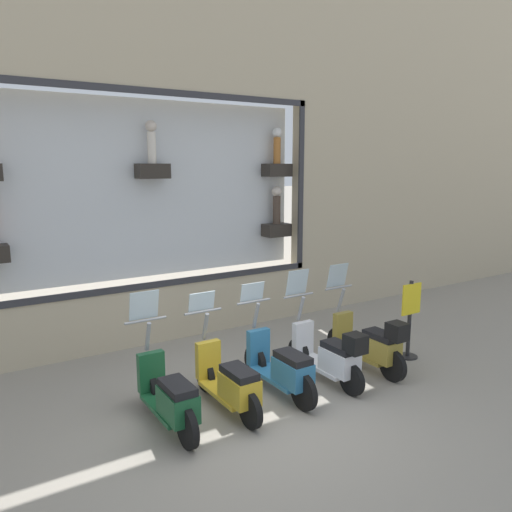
{
  "coord_description": "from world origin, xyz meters",
  "views": [
    {
      "loc": [
        -5.42,
        3.49,
        3.42
      ],
      "look_at": [
        1.73,
        -1.06,
        1.86
      ],
      "focal_mm": 35.0,
      "sensor_mm": 36.0,
      "label": 1
    }
  ],
  "objects_px": {
    "shop_sign_post": "(410,317)",
    "scooter_white_1": "(330,355)",
    "scooter_teal_2": "(281,367)",
    "scooter_yellow_3": "(229,382)",
    "scooter_green_4": "(169,397)",
    "scooter_olive_0": "(371,343)"
  },
  "relations": [
    {
      "from": "scooter_teal_2",
      "to": "scooter_white_1",
      "type": "bearing_deg",
      "value": -94.11
    },
    {
      "from": "shop_sign_post",
      "to": "scooter_white_1",
      "type": "bearing_deg",
      "value": 92.11
    },
    {
      "from": "scooter_teal_2",
      "to": "shop_sign_post",
      "type": "height_order",
      "value": "scooter_teal_2"
    },
    {
      "from": "scooter_olive_0",
      "to": "scooter_yellow_3",
      "type": "relative_size",
      "value": 1.0
    },
    {
      "from": "scooter_white_1",
      "to": "scooter_yellow_3",
      "type": "xyz_separation_m",
      "value": [
        0.06,
        1.79,
        -0.04
      ]
    },
    {
      "from": "scooter_white_1",
      "to": "scooter_teal_2",
      "type": "height_order",
      "value": "scooter_white_1"
    },
    {
      "from": "scooter_yellow_3",
      "to": "shop_sign_post",
      "type": "bearing_deg",
      "value": -89.85
    },
    {
      "from": "scooter_teal_2",
      "to": "shop_sign_post",
      "type": "xyz_separation_m",
      "value": [
        0.01,
        -2.8,
        0.3
      ]
    },
    {
      "from": "scooter_green_4",
      "to": "shop_sign_post",
      "type": "bearing_deg",
      "value": -89.96
    },
    {
      "from": "scooter_white_1",
      "to": "scooter_yellow_3",
      "type": "relative_size",
      "value": 1.0
    },
    {
      "from": "scooter_teal_2",
      "to": "scooter_olive_0",
      "type": "bearing_deg",
      "value": -91.88
    },
    {
      "from": "scooter_white_1",
      "to": "scooter_teal_2",
      "type": "xyz_separation_m",
      "value": [
        0.06,
        0.89,
        -0.03
      ]
    },
    {
      "from": "scooter_white_1",
      "to": "scooter_green_4",
      "type": "bearing_deg",
      "value": 88.58
    },
    {
      "from": "scooter_yellow_3",
      "to": "scooter_green_4",
      "type": "relative_size",
      "value": 1.0
    },
    {
      "from": "scooter_teal_2",
      "to": "scooter_yellow_3",
      "type": "relative_size",
      "value": 1.0
    },
    {
      "from": "scooter_white_1",
      "to": "scooter_yellow_3",
      "type": "bearing_deg",
      "value": 88.07
    },
    {
      "from": "scooter_teal_2",
      "to": "shop_sign_post",
      "type": "relative_size",
      "value": 1.28
    },
    {
      "from": "scooter_green_4",
      "to": "scooter_yellow_3",
      "type": "bearing_deg",
      "value": -90.42
    },
    {
      "from": "scooter_olive_0",
      "to": "scooter_teal_2",
      "type": "relative_size",
      "value": 1.0
    },
    {
      "from": "scooter_yellow_3",
      "to": "shop_sign_post",
      "type": "relative_size",
      "value": 1.28
    },
    {
      "from": "scooter_teal_2",
      "to": "shop_sign_post",
      "type": "bearing_deg",
      "value": -89.88
    },
    {
      "from": "scooter_teal_2",
      "to": "scooter_green_4",
      "type": "relative_size",
      "value": 1.0
    }
  ]
}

